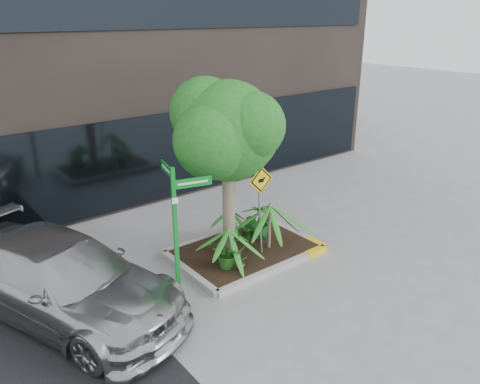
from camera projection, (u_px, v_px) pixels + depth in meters
ground at (246, 261)px, 10.90m from camera, size 80.00×80.00×0.00m
planter at (246, 250)px, 11.20m from camera, size 3.35×2.36×0.15m
tree at (228, 131)px, 9.96m from camera, size 2.79×2.48×4.19m
palm_front at (270, 206)px, 10.85m from camera, size 1.29×1.29×1.44m
palm_left at (229, 230)px, 10.24m from camera, size 0.99×0.99×1.10m
palm_back at (230, 210)px, 11.65m from camera, size 0.81×0.81×0.90m
parked_car at (63, 279)px, 8.75m from camera, size 3.84×5.62×1.51m
shrub_a at (227, 252)px, 10.25m from camera, size 0.91×0.91×0.72m
shrub_b at (260, 221)px, 11.57m from camera, size 0.65×0.65×0.87m
shrub_c at (240, 258)px, 10.13m from camera, size 0.43×0.43×0.59m
shrub_d at (249, 226)px, 11.55m from camera, size 0.52×0.52×0.68m
street_sign_post at (177, 219)px, 8.97m from camera, size 0.80×0.95×2.77m
cattle_sign at (260, 195)px, 10.52m from camera, size 0.65×0.24×2.11m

